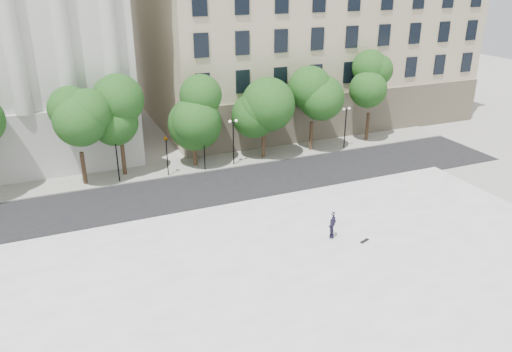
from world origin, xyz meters
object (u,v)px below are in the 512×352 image
at_px(traffic_light_east, 204,132).
at_px(person_lying, 331,235).
at_px(skateboard, 365,241).
at_px(traffic_light_west, 166,137).

distance_m(traffic_light_east, person_lying, 16.63).
bearing_deg(person_lying, traffic_light_east, 59.25).
xyz_separation_m(person_lying, skateboard, (1.78, -1.26, -0.21)).
bearing_deg(skateboard, traffic_light_west, 97.16).
bearing_deg(traffic_light_east, person_lying, -76.70).
relative_size(traffic_light_west, person_lying, 2.25).
relative_size(traffic_light_east, person_lying, 2.31).
relative_size(traffic_light_east, skateboard, 5.62).
bearing_deg(skateboard, person_lying, 124.37).
bearing_deg(person_lying, skateboard, -79.30).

